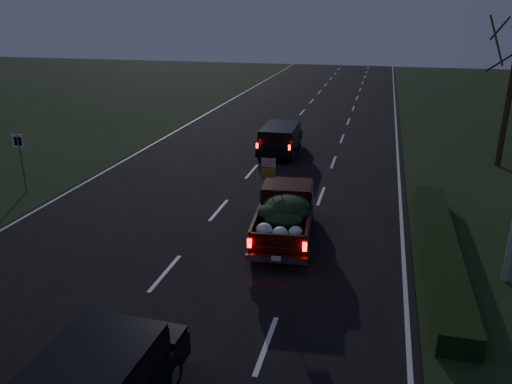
% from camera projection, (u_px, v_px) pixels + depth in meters
% --- Properties ---
extents(ground, '(120.00, 120.00, 0.00)m').
position_uv_depth(ground, '(165.00, 274.00, 14.49)').
color(ground, black).
rests_on(ground, ground).
extents(road_asphalt, '(14.00, 120.00, 0.02)m').
position_uv_depth(road_asphalt, '(165.00, 273.00, 14.48)').
color(road_asphalt, black).
rests_on(road_asphalt, ground).
extents(hedge_row, '(1.00, 10.00, 0.60)m').
position_uv_depth(hedge_row, '(440.00, 249.00, 15.33)').
color(hedge_row, black).
rests_on(hedge_row, ground).
extents(route_sign, '(0.55, 0.08, 2.50)m').
position_uv_depth(route_sign, '(20.00, 154.00, 20.42)').
color(route_sign, gray).
rests_on(route_sign, ground).
extents(pickup_truck, '(2.21, 4.78, 2.43)m').
position_uv_depth(pickup_truck, '(285.00, 211.00, 16.57)').
color(pickup_truck, '#350D07').
rests_on(pickup_truck, ground).
extents(lead_suv, '(1.91, 4.34, 1.23)m').
position_uv_depth(lead_suv, '(280.00, 136.00, 26.30)').
color(lead_suv, black).
rests_on(lead_suv, ground).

